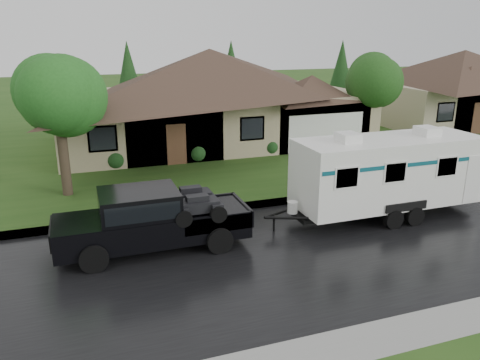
% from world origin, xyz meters
% --- Properties ---
extents(ground, '(140.00, 140.00, 0.00)m').
position_xyz_m(ground, '(0.00, 0.00, 0.00)').
color(ground, '#274C17').
rests_on(ground, ground).
extents(road, '(140.00, 8.00, 0.01)m').
position_xyz_m(road, '(0.00, -2.00, 0.01)').
color(road, black).
rests_on(road, ground).
extents(curb, '(140.00, 0.50, 0.15)m').
position_xyz_m(curb, '(0.00, 2.25, 0.07)').
color(curb, gray).
rests_on(curb, ground).
extents(lawn, '(140.00, 26.00, 0.15)m').
position_xyz_m(lawn, '(0.00, 15.00, 0.07)').
color(lawn, '#274C17').
rests_on(lawn, ground).
extents(house_main, '(19.44, 10.80, 6.90)m').
position_xyz_m(house_main, '(2.29, 13.84, 3.59)').
color(house_main, tan).
rests_on(house_main, lawn).
extents(house_neighbor, '(15.12, 9.72, 6.45)m').
position_xyz_m(house_neighbor, '(22.27, 14.34, 3.32)').
color(house_neighbor, tan).
rests_on(house_neighbor, lawn).
extents(tree_left_green, '(3.62, 3.62, 5.98)m').
position_xyz_m(tree_left_green, '(-6.57, 5.83, 4.30)').
color(tree_left_green, '#382B1E').
rests_on(tree_left_green, lawn).
extents(tree_right_green, '(3.26, 3.26, 5.40)m').
position_xyz_m(tree_right_green, '(10.85, 9.63, 3.89)').
color(tree_right_green, '#382B1E').
rests_on(tree_right_green, lawn).
extents(shrub_row, '(13.60, 1.00, 1.00)m').
position_xyz_m(shrub_row, '(2.00, 9.30, 0.65)').
color(shrub_row, '#143814').
rests_on(shrub_row, lawn).
extents(pickup_truck, '(5.98, 2.27, 1.99)m').
position_xyz_m(pickup_truck, '(-4.05, -0.24, 1.07)').
color(pickup_truck, black).
rests_on(pickup_truck, ground).
extents(travel_trailer, '(7.37, 2.59, 3.31)m').
position_xyz_m(travel_trailer, '(4.76, -0.24, 1.75)').
color(travel_trailer, white).
rests_on(travel_trailer, ground).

